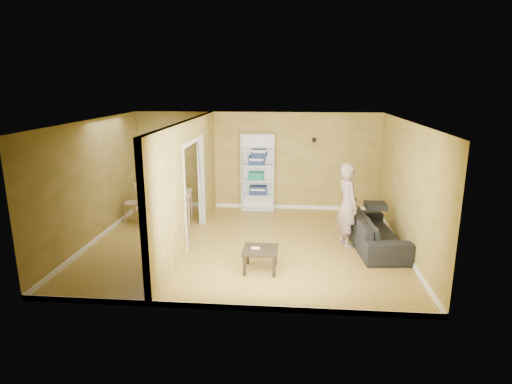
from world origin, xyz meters
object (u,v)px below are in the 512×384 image
coffee_table (260,252)px  sofa (375,227)px  chair_left (134,202)px  chair_far (177,197)px  person (348,198)px  dining_table (166,195)px  chair_near (161,208)px  bookshelf (258,172)px

coffee_table → sofa: bearing=31.5°
chair_left → chair_far: size_ratio=1.05×
person → chair_far: size_ratio=2.14×
coffee_table → dining_table: bearing=133.8°
chair_left → chair_near: size_ratio=0.98×
coffee_table → chair_left: bearing=142.3°
person → chair_far: person is taller
person → dining_table: bearing=56.6°
chair_near → coffee_table: bearing=-56.4°
chair_left → chair_near: bearing=76.5°
dining_table → chair_near: (0.03, -0.55, -0.16)m
chair_near → chair_left: bearing=132.1°
sofa → chair_left: size_ratio=2.22×
chair_far → chair_left: bearing=22.7°
coffee_table → dining_table: dining_table is taller
bookshelf → chair_near: bookshelf is taller
sofa → chair_near: chair_near is taller
chair_left → chair_near: chair_near is taller
dining_table → chair_far: 0.67m
chair_far → sofa: bearing=144.9°
sofa → chair_far: size_ratio=2.34×
chair_near → chair_far: size_ratio=1.08×
dining_table → coffee_table: bearing=-46.2°
chair_far → person: bearing=142.5°
bookshelf → dining_table: (-2.13, -1.29, -0.35)m
sofa → coffee_table: size_ratio=3.61×
bookshelf → chair_left: (-2.95, -1.33, -0.52)m
person → bookshelf: size_ratio=1.01×
dining_table → chair_left: bearing=-177.6°
sofa → bookshelf: bookshelf is taller
sofa → bookshelf: (-2.65, 2.49, 0.60)m
chair_near → person: bearing=-25.2°
bookshelf → coffee_table: size_ratio=3.29×
chair_left → chair_near: (0.85, -0.52, 0.01)m
dining_table → chair_near: 0.58m
chair_near → chair_far: 1.19m
bookshelf → chair_left: 3.28m
chair_left → sofa: bearing=95.9°
sofa → person: (-0.59, 0.02, 0.61)m
sofa → chair_left: bearing=73.1°
person → bookshelf: (-2.07, 2.47, -0.01)m
bookshelf → chair_far: 2.22m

